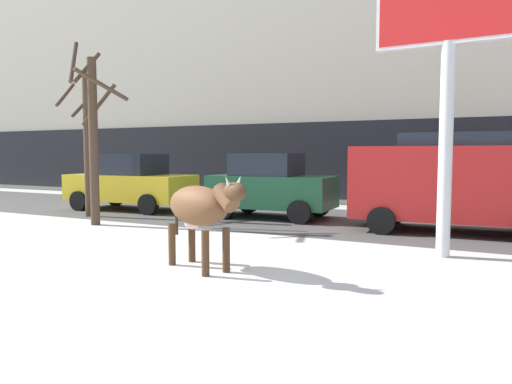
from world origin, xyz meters
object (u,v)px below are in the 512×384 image
object	(u,v)px
billboard	(450,11)
bare_tree_left_lot	(86,140)
car_yellow_sedan	(130,182)
car_darkgreen_hatchback	(271,186)
pedestrian_by_cars	(388,185)
bare_tree_far_back	(93,130)
cow_brown	(200,208)
car_red_van	(456,180)

from	to	relation	value
billboard	bare_tree_left_lot	bearing A→B (deg)	173.10
car_yellow_sedan	car_darkgreen_hatchback	distance (m)	4.97
billboard	pedestrian_by_cars	size ratio (longest dim) A/B	3.21
bare_tree_far_back	cow_brown	bearing A→B (deg)	-28.75
billboard	bare_tree_left_lot	xyz separation A→B (m)	(-9.99, 1.21, -2.06)
cow_brown	car_yellow_sedan	distance (m)	8.90
cow_brown	car_red_van	size ratio (longest dim) A/B	0.41
cow_brown	car_yellow_sedan	bearing A→B (deg)	138.69
cow_brown	bare_tree_left_lot	xyz separation A→B (m)	(-6.67, 4.01, 1.26)
car_yellow_sedan	car_red_van	size ratio (longest dim) A/B	0.91
bare_tree_far_back	pedestrian_by_cars	bearing A→B (deg)	44.56
bare_tree_far_back	bare_tree_left_lot	bearing A→B (deg)	141.88
bare_tree_left_lot	car_red_van	bearing A→B (deg)	9.98
billboard	car_yellow_sedan	size ratio (longest dim) A/B	1.30
billboard	pedestrian_by_cars	bearing A→B (deg)	110.81
cow_brown	car_yellow_sedan	world-z (taller)	car_yellow_sedan
car_red_van	car_yellow_sedan	bearing A→B (deg)	179.31
car_darkgreen_hatchback	bare_tree_far_back	xyz separation A→B (m)	(-3.47, -3.32, 1.53)
billboard	car_darkgreen_hatchback	xyz separation A→B (m)	(-5.05, 3.38, -3.39)
pedestrian_by_cars	bare_tree_far_back	xyz separation A→B (m)	(-6.18, -6.09, 1.58)
cow_brown	pedestrian_by_cars	xyz separation A→B (m)	(0.99, 8.94, -0.11)
bare_tree_left_lot	car_yellow_sedan	bearing A→B (deg)	90.44
billboard	bare_tree_far_back	world-z (taller)	billboard
pedestrian_by_cars	bare_tree_far_back	distance (m)	8.82
car_darkgreen_hatchback	bare_tree_left_lot	world-z (taller)	bare_tree_left_lot
cow_brown	billboard	world-z (taller)	billboard
car_darkgreen_hatchback	bare_tree_far_back	world-z (taller)	bare_tree_far_back
billboard	car_red_van	bearing A→B (deg)	91.40
car_yellow_sedan	bare_tree_far_back	xyz separation A→B (m)	(1.49, -3.02, 1.55)
bare_tree_left_lot	cow_brown	bearing A→B (deg)	-31.00
car_darkgreen_hatchback	car_red_van	size ratio (longest dim) A/B	0.76
pedestrian_by_cars	bare_tree_far_back	world-z (taller)	bare_tree_far_back
car_darkgreen_hatchback	pedestrian_by_cars	world-z (taller)	car_darkgreen_hatchback
car_red_van	cow_brown	bearing A→B (deg)	-119.50
car_darkgreen_hatchback	bare_tree_left_lot	distance (m)	5.56
car_yellow_sedan	bare_tree_left_lot	world-z (taller)	bare_tree_left_lot
car_darkgreen_hatchback	bare_tree_left_lot	xyz separation A→B (m)	(-4.95, -2.17, 1.33)
pedestrian_by_cars	bare_tree_left_lot	world-z (taller)	bare_tree_left_lot
cow_brown	car_red_van	world-z (taller)	car_red_van
car_darkgreen_hatchback	bare_tree_left_lot	bearing A→B (deg)	-156.36
cow_brown	bare_tree_far_back	xyz separation A→B (m)	(-5.19, 2.85, 1.46)
bare_tree_left_lot	bare_tree_far_back	world-z (taller)	bare_tree_far_back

